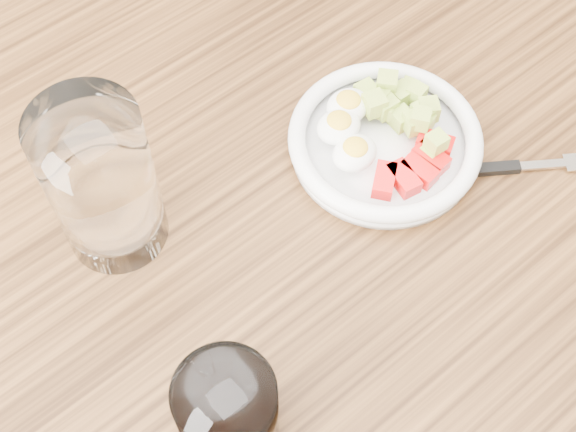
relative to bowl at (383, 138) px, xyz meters
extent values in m
cube|color=brown|center=(0.53, 0.32, -0.42)|extent=(0.07, 0.07, 0.73)
cube|color=brown|center=(-0.12, -0.03, -0.04)|extent=(1.50, 0.90, 0.04)
cylinder|color=white|center=(0.00, 0.00, -0.01)|extent=(0.18, 0.18, 0.01)
torus|color=white|center=(0.00, 0.00, 0.00)|extent=(0.19, 0.19, 0.02)
cube|color=red|center=(-0.03, -0.04, 0.00)|extent=(0.04, 0.04, 0.02)
cube|color=red|center=(-0.02, -0.05, 0.00)|extent=(0.03, 0.04, 0.02)
cube|color=red|center=(0.00, -0.05, 0.00)|extent=(0.02, 0.04, 0.02)
cube|color=red|center=(0.02, -0.05, 0.00)|extent=(0.02, 0.04, 0.02)
cube|color=red|center=(0.03, -0.04, 0.00)|extent=(0.03, 0.04, 0.02)
ellipsoid|color=white|center=(-0.03, 0.03, 0.01)|extent=(0.05, 0.04, 0.03)
ellipsoid|color=yellow|center=(-0.03, 0.03, 0.02)|extent=(0.02, 0.02, 0.01)
ellipsoid|color=white|center=(-0.01, 0.05, 0.01)|extent=(0.05, 0.04, 0.03)
ellipsoid|color=yellow|center=(-0.01, 0.05, 0.02)|extent=(0.02, 0.02, 0.01)
ellipsoid|color=white|center=(-0.04, 0.00, 0.01)|extent=(0.05, 0.04, 0.03)
ellipsoid|color=yellow|center=(-0.04, 0.00, 0.02)|extent=(0.02, 0.02, 0.01)
cube|color=#ACBC48|center=(0.02, -0.04, 0.00)|extent=(0.02, 0.02, 0.02)
cube|color=#ACBC48|center=(0.02, 0.02, 0.01)|extent=(0.02, 0.02, 0.02)
cube|color=#ACBC48|center=(0.06, 0.03, 0.01)|extent=(0.02, 0.02, 0.02)
cube|color=#ACBC48|center=(0.01, 0.03, 0.02)|extent=(0.02, 0.02, 0.02)
cube|color=#ACBC48|center=(0.03, 0.00, 0.00)|extent=(0.02, 0.02, 0.02)
cube|color=#ACBC48|center=(0.05, -0.01, 0.01)|extent=(0.03, 0.03, 0.02)
cube|color=#ACBC48|center=(0.06, 0.01, 0.01)|extent=(0.02, 0.02, 0.02)
cube|color=#ACBC48|center=(0.04, -0.02, 0.01)|extent=(0.02, 0.02, 0.02)
cube|color=#ACBC48|center=(0.04, 0.04, 0.02)|extent=(0.03, 0.03, 0.02)
cube|color=#ACBC48|center=(0.03, 0.04, 0.01)|extent=(0.02, 0.02, 0.02)
cube|color=#ACBC48|center=(0.02, 0.05, 0.01)|extent=(0.02, 0.02, 0.02)
cube|color=#ACBC48|center=(0.03, -0.04, 0.02)|extent=(0.02, 0.02, 0.02)
cube|color=#ACBC48|center=(0.03, -0.01, 0.01)|extent=(0.02, 0.02, 0.02)
cube|color=#ACBC48|center=(0.02, 0.05, 0.00)|extent=(0.03, 0.03, 0.02)
cube|color=#ACBC48|center=(0.05, 0.02, 0.01)|extent=(0.02, 0.02, 0.02)
cube|color=#ACBC48|center=(0.05, -0.01, 0.01)|extent=(0.02, 0.02, 0.02)
cube|color=#ACBC48|center=(0.02, 0.02, 0.01)|extent=(0.02, 0.02, 0.02)
cube|color=#ACBC48|center=(0.03, -0.02, 0.02)|extent=(0.03, 0.03, 0.02)
cube|color=#ACBC48|center=(0.02, 0.02, 0.01)|extent=(0.02, 0.02, 0.02)
cube|color=black|center=(0.05, -0.08, -0.01)|extent=(0.08, 0.06, 0.01)
cube|color=silver|center=(0.11, -0.12, -0.01)|extent=(0.05, 0.03, 0.00)
cube|color=silver|center=(0.13, -0.13, -0.01)|extent=(0.02, 0.03, 0.00)
cylinder|color=white|center=(-0.25, 0.09, 0.07)|extent=(0.09, 0.09, 0.17)
cylinder|color=white|center=(-0.29, -0.13, 0.03)|extent=(0.08, 0.08, 0.09)
cylinder|color=black|center=(-0.29, -0.13, 0.03)|extent=(0.07, 0.07, 0.08)
camera|label=1|loc=(-0.37, -0.30, 0.64)|focal=50.00mm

